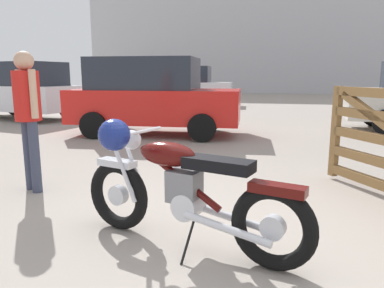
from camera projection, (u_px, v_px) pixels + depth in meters
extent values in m
plane|color=gray|center=(229.00, 239.00, 3.15)|extent=(80.00, 80.00, 0.00)
torus|color=black|center=(118.00, 195.00, 3.31)|extent=(0.65, 0.28, 0.64)
cylinder|color=silver|center=(118.00, 195.00, 3.31)|extent=(0.19, 0.12, 0.18)
torus|color=black|center=(273.00, 228.00, 2.60)|extent=(0.65, 0.28, 0.64)
cylinder|color=silver|center=(273.00, 228.00, 2.60)|extent=(0.19, 0.12, 0.18)
cube|color=silver|center=(117.00, 163.00, 3.25)|extent=(0.38, 0.22, 0.06)
cube|color=#4C0C0A|center=(277.00, 189.00, 2.54)|extent=(0.42, 0.23, 0.07)
cylinder|color=silver|center=(122.00, 168.00, 3.13)|extent=(0.28, 0.11, 0.58)
cylinder|color=silver|center=(134.00, 165.00, 3.26)|extent=(0.28, 0.11, 0.58)
sphere|color=silver|center=(131.00, 140.00, 3.13)|extent=(0.17, 0.17, 0.17)
cylinder|color=silver|center=(139.00, 132.00, 3.08)|extent=(0.19, 0.61, 0.03)
sphere|color=navy|center=(114.00, 135.00, 2.82)|extent=(0.25, 0.25, 0.25)
cylinder|color=#4C0C0A|center=(180.00, 178.00, 2.94)|extent=(0.74, 0.25, 0.47)
ellipsoid|color=#4C0C0A|center=(167.00, 154.00, 2.96)|extent=(0.56, 0.35, 0.20)
cube|color=black|center=(218.00, 164.00, 2.74)|extent=(0.57, 0.34, 0.09)
cube|color=slate|center=(184.00, 186.00, 2.93)|extent=(0.30, 0.24, 0.26)
cylinder|color=silver|center=(189.00, 205.00, 2.94)|extent=(0.27, 0.25, 0.22)
cylinder|color=silver|center=(226.00, 229.00, 2.68)|extent=(0.69, 0.24, 0.14)
cylinder|color=silver|center=(237.00, 219.00, 2.85)|extent=(0.69, 0.24, 0.14)
cylinder|color=black|center=(189.00, 239.00, 2.78)|extent=(0.08, 0.23, 0.33)
cube|color=brown|center=(336.00, 132.00, 4.85)|extent=(0.12, 0.13, 1.20)
cylinder|color=#383D51|center=(35.00, 157.00, 4.33)|extent=(0.12, 0.12, 0.86)
cylinder|color=#383D51|center=(29.00, 155.00, 4.45)|extent=(0.12, 0.12, 0.86)
cylinder|color=red|center=(27.00, 96.00, 4.26)|extent=(0.30, 0.30, 0.58)
cylinder|color=tan|center=(33.00, 94.00, 4.12)|extent=(0.08, 0.08, 0.55)
cylinder|color=tan|center=(20.00, 93.00, 4.38)|extent=(0.08, 0.08, 0.55)
sphere|color=tan|center=(24.00, 61.00, 4.18)|extent=(0.22, 0.22, 0.22)
cylinder|color=black|center=(210.00, 119.00, 9.24)|extent=(0.62, 0.25, 0.60)
cylinder|color=black|center=(202.00, 128.00, 7.65)|extent=(0.62, 0.25, 0.60)
cylinder|color=black|center=(120.00, 117.00, 9.61)|extent=(0.62, 0.25, 0.60)
cylinder|color=black|center=(94.00, 125.00, 8.02)|extent=(0.62, 0.25, 0.60)
cube|color=red|center=(156.00, 106.00, 8.56)|extent=(4.04, 2.01, 0.76)
cube|color=#232833|center=(145.00, 74.00, 8.46)|extent=(2.54, 1.75, 0.72)
cylinder|color=black|center=(14.00, 106.00, 12.92)|extent=(0.62, 0.28, 0.60)
cylinder|color=black|center=(27.00, 113.00, 10.50)|extent=(0.62, 0.28, 0.60)
cylinder|color=black|center=(67.00, 109.00, 11.98)|extent=(0.62, 0.28, 0.60)
cube|color=silver|center=(19.00, 98.00, 11.64)|extent=(4.11, 2.22, 0.76)
cube|color=#232833|center=(23.00, 74.00, 11.41)|extent=(2.61, 1.87, 0.72)
cylinder|color=black|center=(374.00, 115.00, 9.99)|extent=(0.65, 0.24, 0.64)
cylinder|color=black|center=(216.00, 98.00, 17.56)|extent=(0.62, 0.25, 0.60)
cylinder|color=black|center=(213.00, 100.00, 15.97)|extent=(0.62, 0.25, 0.60)
cylinder|color=black|center=(168.00, 97.00, 17.93)|extent=(0.62, 0.25, 0.60)
cylinder|color=black|center=(160.00, 100.00, 16.34)|extent=(0.62, 0.25, 0.60)
cube|color=silver|center=(189.00, 90.00, 16.88)|extent=(4.04, 2.01, 0.76)
cube|color=#232833|center=(184.00, 74.00, 16.78)|extent=(2.54, 1.74, 0.72)
cube|color=#B2B2B7|center=(241.00, 39.00, 33.51)|extent=(23.78, 13.71, 9.22)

